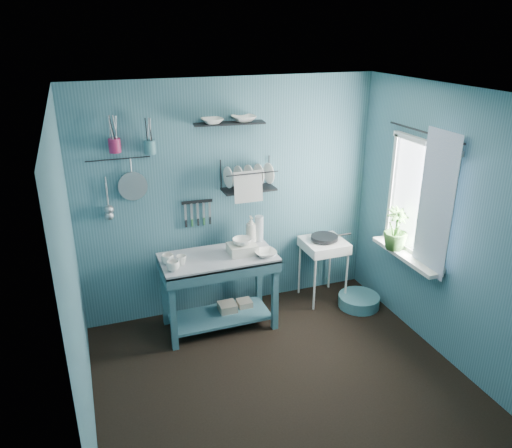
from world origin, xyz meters
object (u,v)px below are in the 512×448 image
object	(u,v)px
frying_pan	(324,237)
storage_tin_small	(244,308)
hotplate_stand	(323,270)
colander	(133,186)
mug_right	(168,259)
water_bottle	(259,229)
mug_left	(173,266)
dish_rack	(249,175)
potted_plant	(396,229)
wash_tub	(242,249)
work_counter	(219,292)
utensil_cup_magenta	(115,146)
utensil_cup_teal	(150,147)
storage_tin_large	(228,312)
floor_basin	(359,301)
mug_mid	(181,260)
soap_bottle	(251,230)

from	to	relation	value
frying_pan	storage_tin_small	xyz separation A→B (m)	(-0.97, -0.08, -0.67)
hotplate_stand	colander	distance (m)	2.31
mug_right	hotplate_stand	world-z (taller)	mug_right
water_bottle	mug_left	bearing A→B (deg)	-159.19
mug_right	dish_rack	world-z (taller)	dish_rack
frying_pan	colander	distance (m)	2.14
colander	potted_plant	xyz separation A→B (m)	(2.46, -0.85, -0.46)
mug_left	wash_tub	distance (m)	0.74
storage_tin_small	work_counter	bearing A→B (deg)	-165.07
utensil_cup_magenta	utensil_cup_teal	bearing A→B (deg)	0.00
storage_tin_large	floor_basin	distance (m)	1.50
utensil_cup_magenta	storage_tin_small	world-z (taller)	utensil_cup_magenta
mug_mid	mug_right	size ratio (longest dim) A/B	0.81
soap_bottle	colander	xyz separation A→B (m)	(-1.15, 0.18, 0.55)
mug_right	storage_tin_large	world-z (taller)	mug_right
mug_left	mug_right	xyz separation A→B (m)	(-0.02, 0.16, 0.00)
utensil_cup_teal	storage_tin_large	bearing A→B (deg)	-24.86
wash_tub	colander	size ratio (longest dim) A/B	1.00
mug_mid	dish_rack	bearing A→B (deg)	23.64
floor_basin	work_counter	bearing A→B (deg)	174.57
water_bottle	hotplate_stand	bearing A→B (deg)	-4.94
work_counter	utensil_cup_teal	world-z (taller)	utensil_cup_teal
mug_left	storage_tin_small	world-z (taller)	mug_left
mug_left	wash_tub	xyz separation A→B (m)	(0.73, 0.14, 0.00)
hotplate_stand	utensil_cup_magenta	size ratio (longest dim) A/B	5.61
mug_mid	frying_pan	bearing A→B (deg)	7.43
work_counter	soap_bottle	world-z (taller)	soap_bottle
dish_rack	utensil_cup_teal	world-z (taller)	utensil_cup_teal
soap_bottle	utensil_cup_teal	world-z (taller)	utensil_cup_teal
potted_plant	storage_tin_small	world-z (taller)	potted_plant
colander	storage_tin_small	distance (m)	1.77
floor_basin	colander	bearing A→B (deg)	167.17
work_counter	floor_basin	bearing A→B (deg)	-4.77
mug_right	potted_plant	size ratio (longest dim) A/B	0.28
frying_pan	storage_tin_large	size ratio (longest dim) A/B	1.36
mug_mid	frying_pan	xyz separation A→B (m)	(1.65, 0.22, -0.09)
mug_left	dish_rack	bearing A→B (deg)	26.53
mug_left	wash_tub	world-z (taller)	wash_tub
work_counter	mug_right	xyz separation A→B (m)	(-0.50, 0.00, 0.46)
water_bottle	storage_tin_small	xyz separation A→B (m)	(-0.22, -0.14, -0.85)
soap_bottle	hotplate_stand	bearing A→B (deg)	-3.02
mug_mid	floor_basin	size ratio (longest dim) A/B	0.22
soap_bottle	water_bottle	xyz separation A→B (m)	(0.10, 0.02, -0.01)
mug_left	mug_right	distance (m)	0.16
mug_right	floor_basin	distance (m)	2.24
frying_pan	dish_rack	world-z (taller)	dish_rack
mug_left	soap_bottle	size ratio (longest dim) A/B	0.41
mug_left	soap_bottle	world-z (taller)	soap_bottle
potted_plant	mug_mid	bearing A→B (deg)	168.93
utensil_cup_magenta	floor_basin	distance (m)	3.11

